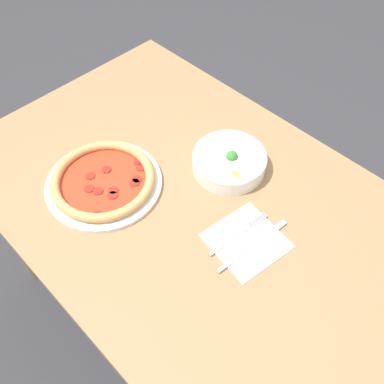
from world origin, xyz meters
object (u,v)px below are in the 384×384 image
object	(u,v)px
bowl	(230,162)
fork	(238,234)
knife	(250,248)
pizza	(103,181)

from	to	relation	value
bowl	fork	bearing A→B (deg)	-42.54
knife	bowl	bearing A→B (deg)	58.75
pizza	bowl	bearing A→B (deg)	54.98
pizza	fork	distance (m)	0.39
pizza	knife	size ratio (longest dim) A/B	1.40
fork	pizza	bearing A→B (deg)	116.28
fork	knife	distance (m)	0.05
bowl	knife	size ratio (longest dim) A/B	0.91
pizza	fork	bearing A→B (deg)	20.48
pizza	fork	size ratio (longest dim) A/B	1.67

